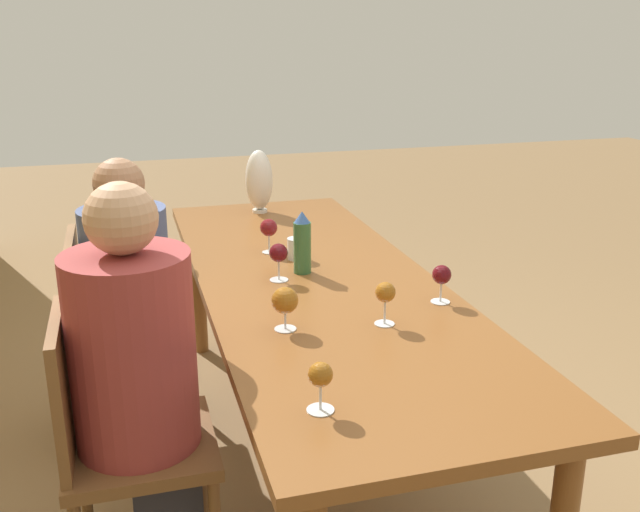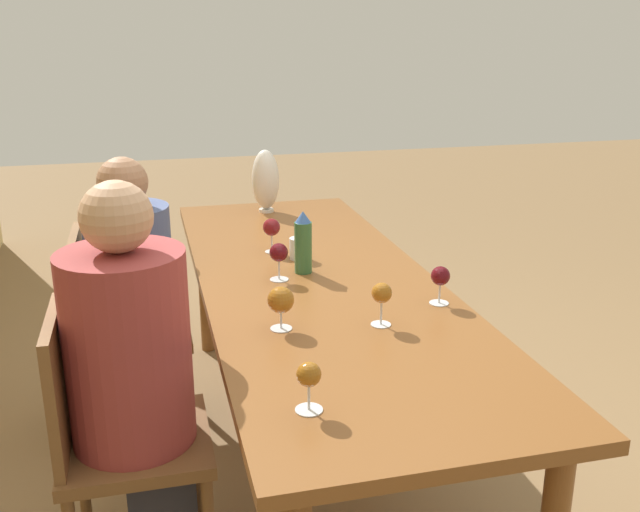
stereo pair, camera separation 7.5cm
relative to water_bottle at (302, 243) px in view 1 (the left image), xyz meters
The scene contains 15 objects.
ground_plane 0.88m from the water_bottle, 156.71° to the right, with size 14.00×14.00×0.00m, color olive.
dining_table 0.21m from the water_bottle, 156.71° to the right, with size 2.44×0.85×0.76m.
water_bottle is the anchor object (origin of this frame).
water_tumbler 0.18m from the water_bottle, ahead, with size 0.07×0.07×0.09m.
vase 0.95m from the water_bottle, ahead, with size 0.13×0.13×0.31m.
wine_glass_0 1.02m from the water_bottle, 167.92° to the left, with size 0.07×0.07×0.13m.
wine_glass_1 0.56m from the water_bottle, 167.29° to the right, with size 0.06×0.06×0.14m.
wine_glass_2 0.29m from the water_bottle, 13.99° to the left, with size 0.07×0.07×0.14m.
wine_glass_3 0.12m from the water_bottle, 120.31° to the left, with size 0.07×0.07×0.14m.
wine_glass_4 0.56m from the water_bottle, 138.76° to the right, with size 0.07×0.07×0.13m.
wine_glass_5 0.53m from the water_bottle, 159.81° to the left, with size 0.08×0.08×0.14m.
chair_near 0.97m from the water_bottle, 126.65° to the left, with size 0.44×0.44×0.88m.
chair_far 0.87m from the water_bottle, 65.89° to the left, with size 0.44×0.44×0.88m.
person_near 0.84m from the water_bottle, 130.02° to the left, with size 0.36×0.36×1.26m.
person_far 0.74m from the water_bottle, 63.18° to the left, with size 0.34×0.34×1.18m.
Camera 1 is at (-2.39, 0.67, 1.65)m, focal length 40.00 mm.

